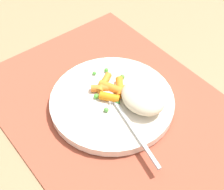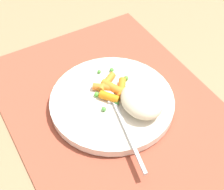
{
  "view_description": "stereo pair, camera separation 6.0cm",
  "coord_description": "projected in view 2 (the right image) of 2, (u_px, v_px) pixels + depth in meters",
  "views": [
    {
      "loc": [
        -0.32,
        0.26,
        0.48
      ],
      "look_at": [
        0.0,
        0.0,
        0.03
      ],
      "focal_mm": 53.7,
      "sensor_mm": 36.0,
      "label": 1
    },
    {
      "loc": [
        -0.36,
        0.21,
        0.48
      ],
      "look_at": [
        0.0,
        0.0,
        0.03
      ],
      "focal_mm": 53.7,
      "sensor_mm": 36.0,
      "label": 2
    }
  ],
  "objects": [
    {
      "name": "carrot_portion",
      "position": [
        111.0,
        88.0,
        0.63
      ],
      "size": [
        0.07,
        0.07,
        0.02
      ],
      "color": "orange",
      "rests_on": "plate"
    },
    {
      "name": "pea_scatter",
      "position": [
        112.0,
        89.0,
        0.63
      ],
      "size": [
        0.1,
        0.08,
        0.01
      ],
      "color": "green",
      "rests_on": "plate"
    },
    {
      "name": "ground_plane",
      "position": [
        112.0,
        106.0,
        0.64
      ],
      "size": [
        2.4,
        2.4,
        0.0
      ],
      "primitive_type": "plane",
      "color": "#997551"
    },
    {
      "name": "fork",
      "position": [
        120.0,
        116.0,
        0.59
      ],
      "size": [
        0.2,
        0.05,
        0.01
      ],
      "color": "beige",
      "rests_on": "plate"
    },
    {
      "name": "rice_mound",
      "position": [
        142.0,
        101.0,
        0.59
      ],
      "size": [
        0.09,
        0.07,
        0.04
      ],
      "primitive_type": "ellipsoid",
      "color": "beige",
      "rests_on": "plate"
    },
    {
      "name": "plate",
      "position": [
        112.0,
        101.0,
        0.62
      ],
      "size": [
        0.23,
        0.23,
        0.02
      ],
      "primitive_type": "cylinder",
      "color": "silver",
      "rests_on": "placemat"
    },
    {
      "name": "placemat",
      "position": [
        112.0,
        105.0,
        0.63
      ],
      "size": [
        0.49,
        0.38,
        0.01
      ],
      "primitive_type": "cube",
      "color": "#9E4733",
      "rests_on": "ground_plane"
    }
  ]
}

